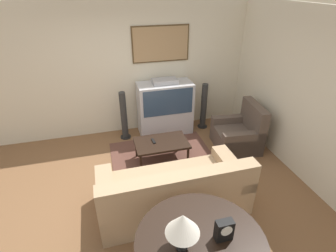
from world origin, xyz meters
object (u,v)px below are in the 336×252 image
at_px(mantel_clock, 224,230).
at_px(tv, 165,108).
at_px(console_table, 201,246).
at_px(speaker_tower_right, 204,107).
at_px(table_lamp, 183,224).
at_px(coffee_table, 161,144).
at_px(couch, 174,192).
at_px(armchair, 239,134).
at_px(speaker_tower_left, 124,117).

bearing_deg(mantel_clock, tv, 84.77).
xyz_separation_m(console_table, speaker_tower_right, (1.42, 3.40, -0.24)).
xyz_separation_m(console_table, table_lamp, (-0.20, -0.02, 0.39)).
bearing_deg(coffee_table, mantel_clock, -89.33).
relative_size(tv, couch, 0.57).
height_order(coffee_table, speaker_tower_right, speaker_tower_right).
height_order(couch, armchair, armchair).
height_order(armchair, speaker_tower_left, speaker_tower_left).
bearing_deg(console_table, tv, 81.14).
height_order(couch, coffee_table, couch).
height_order(couch, speaker_tower_right, speaker_tower_right).
xyz_separation_m(tv, coffee_table, (-0.34, -1.05, -0.20)).
distance_m(coffee_table, speaker_tower_right, 1.61).
xyz_separation_m(mantel_clock, speaker_tower_right, (1.20, 3.42, -0.41)).
distance_m(coffee_table, mantel_clock, 2.45).
xyz_separation_m(coffee_table, speaker_tower_right, (1.23, 1.03, 0.11)).
distance_m(console_table, speaker_tower_right, 3.69).
relative_size(couch, coffee_table, 2.24).
distance_m(armchair, coffee_table, 1.62).
relative_size(speaker_tower_left, speaker_tower_right, 1.00).
bearing_deg(mantel_clock, armchair, 57.26).
bearing_deg(coffee_table, couch, -95.24).
height_order(table_lamp, speaker_tower_right, table_lamp).
bearing_deg(speaker_tower_left, tv, 1.03).
bearing_deg(mantel_clock, speaker_tower_right, 70.62).
bearing_deg(coffee_table, tv, 71.88).
distance_m(console_table, speaker_tower_left, 3.43).
bearing_deg(couch, armchair, -144.75).
height_order(couch, console_table, couch).
height_order(armchair, coffee_table, armchair).
bearing_deg(tv, console_table, -98.86).
bearing_deg(table_lamp, tv, 77.94).
bearing_deg(table_lamp, armchair, 50.87).
distance_m(tv, couch, 2.27).
distance_m(armchair, console_table, 3.07).
xyz_separation_m(tv, speaker_tower_left, (-0.89, -0.02, -0.09)).
bearing_deg(table_lamp, mantel_clock, -0.15).
relative_size(console_table, speaker_tower_right, 1.24).
xyz_separation_m(armchair, table_lamp, (-2.00, -2.46, 0.83)).
relative_size(tv, armchair, 1.31).
bearing_deg(coffee_table, speaker_tower_right, 39.93).
xyz_separation_m(tv, couch, (-0.45, -2.21, -0.28)).
height_order(armchair, speaker_tower_right, speaker_tower_right).
bearing_deg(table_lamp, speaker_tower_right, 64.62).
bearing_deg(mantel_clock, coffee_table, 90.67).
height_order(coffee_table, speaker_tower_left, speaker_tower_left).
height_order(mantel_clock, speaker_tower_right, speaker_tower_right).
distance_m(table_lamp, speaker_tower_right, 3.84).
distance_m(couch, table_lamp, 1.51).
bearing_deg(speaker_tower_left, coffee_table, -62.07).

